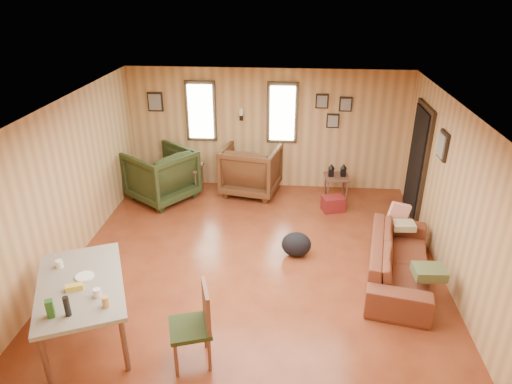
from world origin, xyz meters
TOP-DOWN VIEW (x-y plane):
  - room at (0.17, 0.27)m, footprint 5.54×6.04m
  - sofa at (2.08, -0.12)m, footprint 1.00×2.17m
  - recliner_brown at (-0.28, 2.63)m, footprint 1.22×1.17m
  - recliner_green at (-1.97, 2.18)m, footprint 1.44×1.46m
  - end_table at (-1.54, 2.52)m, footprint 0.60×0.56m
  - side_table at (1.39, 2.48)m, footprint 0.49×0.49m
  - cooler at (1.30, 1.93)m, footprint 0.45×0.38m
  - backpack at (0.63, 0.36)m, footprint 0.49×0.39m
  - sofa_pillows at (2.29, 0.05)m, footprint 0.49×1.71m
  - dining_table at (-1.84, -1.65)m, footprint 1.47×1.79m
  - dining_chair at (-0.46, -1.89)m, footprint 0.56×0.56m

SIDE VIEW (x-z plane):
  - cooler at x=1.30m, z-range 0.00..0.28m
  - backpack at x=0.63m, z-range 0.00..0.40m
  - end_table at x=-1.54m, z-range 0.04..0.74m
  - sofa at x=2.08m, z-range 0.00..0.82m
  - side_table at x=1.39m, z-range 0.13..0.85m
  - sofa_pillows at x=2.29m, z-range 0.32..0.68m
  - recliner_brown at x=-0.28m, z-range 0.00..1.08m
  - dining_chair at x=-0.46m, z-range 0.06..1.04m
  - recliner_green at x=-1.97m, z-range 0.00..1.10m
  - dining_table at x=-1.84m, z-range 0.21..1.23m
  - room at x=0.17m, z-range -0.02..2.43m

